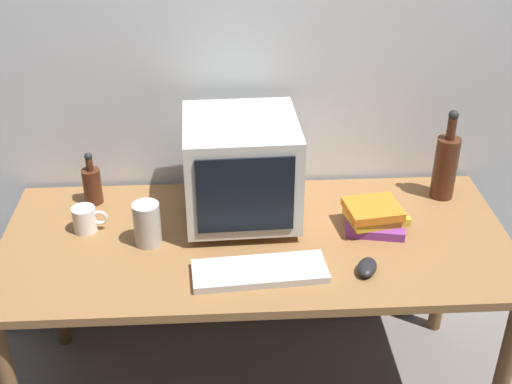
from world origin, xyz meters
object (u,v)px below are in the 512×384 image
(keyboard, at_px, (259,271))
(bottle_short, at_px, (92,184))
(crt_monitor, at_px, (241,169))
(computer_mouse, at_px, (367,267))
(metal_canister, at_px, (147,224))
(bottle_tall, at_px, (446,165))
(book_stack, at_px, (375,217))
(mug, at_px, (85,219))

(keyboard, height_order, bottle_short, bottle_short)
(keyboard, bearing_deg, bottle_short, 136.55)
(crt_monitor, xyz_separation_m, bottle_short, (-0.54, 0.13, -0.12))
(crt_monitor, relative_size, computer_mouse, 4.00)
(computer_mouse, xyz_separation_m, metal_canister, (-0.70, 0.20, 0.06))
(crt_monitor, xyz_separation_m, keyboard, (0.04, -0.34, -0.18))
(keyboard, bearing_deg, metal_canister, 147.04)
(bottle_tall, xyz_separation_m, bottle_short, (-1.29, 0.03, -0.06))
(book_stack, bearing_deg, metal_canister, -176.35)
(computer_mouse, xyz_separation_m, bottle_short, (-0.92, 0.48, 0.06))
(mug, xyz_separation_m, metal_canister, (0.22, -0.09, 0.03))
(crt_monitor, relative_size, keyboard, 0.95)
(crt_monitor, height_order, book_stack, crt_monitor)
(computer_mouse, bearing_deg, bottle_short, 174.89)
(keyboard, height_order, book_stack, book_stack)
(keyboard, relative_size, bottle_short, 2.07)
(crt_monitor, xyz_separation_m, book_stack, (0.45, -0.10, -0.15))
(keyboard, bearing_deg, book_stack, 26.21)
(bottle_tall, distance_m, bottle_short, 1.29)
(crt_monitor, distance_m, computer_mouse, 0.54)
(keyboard, xyz_separation_m, book_stack, (0.41, 0.24, 0.03))
(metal_canister, bearing_deg, mug, 158.44)
(bottle_short, bearing_deg, book_stack, -12.83)
(bottle_short, bearing_deg, mug, -89.32)
(book_stack, bearing_deg, mug, 177.84)
(book_stack, relative_size, mug, 1.86)
(bottle_tall, height_order, mug, bottle_tall)
(bottle_tall, relative_size, metal_canister, 2.31)
(bottle_tall, height_order, bottle_short, bottle_tall)
(bottle_tall, bearing_deg, metal_canister, -166.90)
(crt_monitor, xyz_separation_m, computer_mouse, (0.38, -0.35, -0.17))
(bottle_short, height_order, mug, bottle_short)
(keyboard, height_order, computer_mouse, computer_mouse)
(crt_monitor, relative_size, metal_canister, 2.67)
(book_stack, bearing_deg, bottle_short, 167.17)
(crt_monitor, bearing_deg, bottle_short, 166.48)
(bottle_tall, distance_m, metal_canister, 1.10)
(keyboard, bearing_deg, bottle_tall, 27.64)
(bottle_tall, xyz_separation_m, book_stack, (-0.30, -0.20, -0.09))
(keyboard, relative_size, mug, 3.50)
(mug, bearing_deg, book_stack, -2.16)
(mug, bearing_deg, computer_mouse, -17.39)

